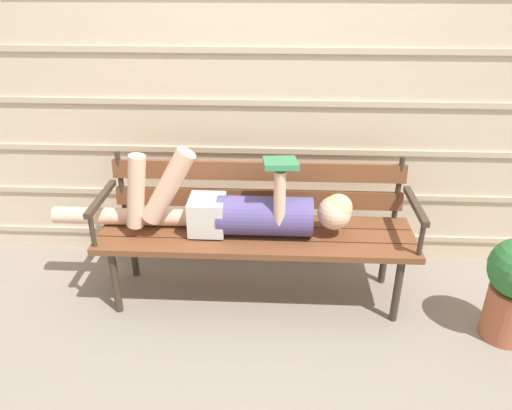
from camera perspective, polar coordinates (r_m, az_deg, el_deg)
The scene contains 4 objects.
ground_plane at distance 2.94m, azimuth -0.10°, elevation -11.79°, with size 12.00×12.00×0.00m, color gray.
house_siding at distance 3.01m, azimuth 0.50°, elevation 12.17°, with size 4.44×0.08×2.15m.
park_bench at distance 2.82m, azimuth 0.07°, elevation -1.93°, with size 1.81×0.49×0.84m.
reclining_person at distance 2.71m, azimuth -2.27°, elevation -0.54°, with size 1.73×0.27×0.54m.
Camera 1 is at (0.12, -2.29, 1.84)m, focal length 33.82 mm.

